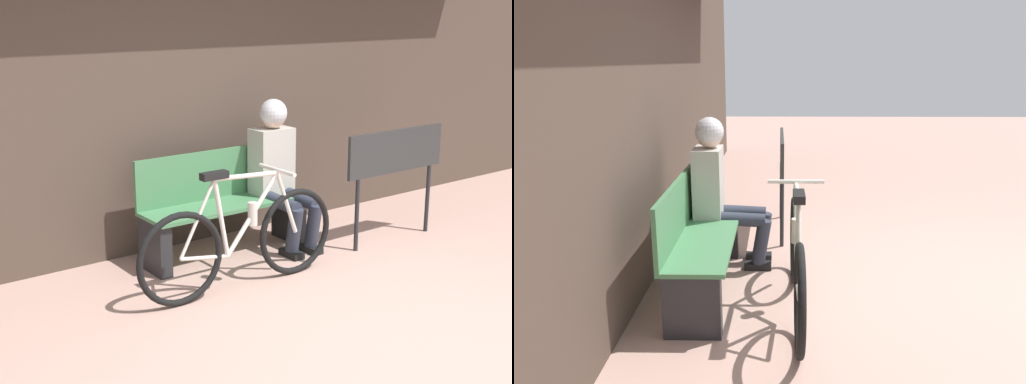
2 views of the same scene
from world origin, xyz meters
The scene contains 6 objects.
ground_plane centered at (0.00, 0.00, 0.00)m, with size 24.00×24.00×0.00m, color tan.
storefront_wall centered at (0.00, 2.46, 1.66)m, with size 12.00×0.56×3.20m.
park_bench_near centered at (0.07, 2.02, 0.38)m, with size 1.40×0.42×0.84m.
bicycle centered at (-0.24, 1.32, 0.37)m, with size 1.66×0.40×0.90m.
person_seated centered at (0.57, 1.91, 0.70)m, with size 0.34×0.62×1.23m.
signboard centered at (1.42, 1.41, 0.73)m, with size 1.09×0.04×0.97m.
Camera 2 is at (-3.34, 1.44, 1.66)m, focal length 35.00 mm.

